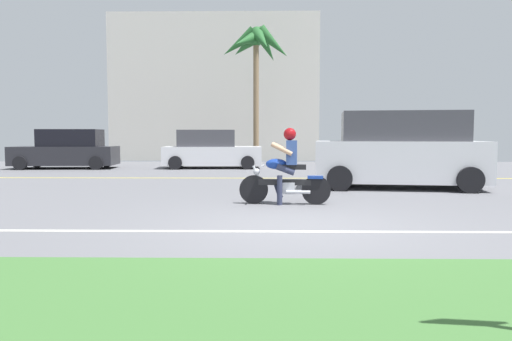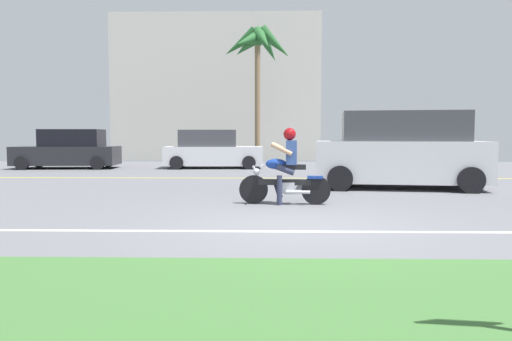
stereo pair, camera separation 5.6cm
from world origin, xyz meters
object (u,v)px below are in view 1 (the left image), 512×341
object	(u,v)px
motorcyclist	(286,172)
suv_nearby	(400,151)
palm_tree_0	(255,48)
parked_car_0	(67,150)
parked_car_1	(211,150)

from	to	relation	value
motorcyclist	suv_nearby	size ratio (longest dim) A/B	0.40
motorcyclist	palm_tree_0	world-z (taller)	palm_tree_0
suv_nearby	parked_car_0	bearing A→B (deg)	148.74
palm_tree_0	parked_car_1	bearing A→B (deg)	-122.64
parked_car_1	palm_tree_0	distance (m)	5.97
parked_car_0	parked_car_1	distance (m)	6.07
palm_tree_0	suv_nearby	bearing A→B (deg)	-69.09
suv_nearby	palm_tree_0	bearing A→B (deg)	110.91
suv_nearby	parked_car_0	world-z (taller)	suv_nearby
parked_car_0	parked_car_1	xyz separation A→B (m)	(6.06, 0.37, -0.01)
motorcyclist	palm_tree_0	size ratio (longest dim) A/B	0.27
motorcyclist	parked_car_0	world-z (taller)	parked_car_0
motorcyclist	parked_car_1	distance (m)	11.05
suv_nearby	parked_car_1	size ratio (longest dim) A/B	1.10
motorcyclist	parked_car_1	size ratio (longest dim) A/B	0.44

